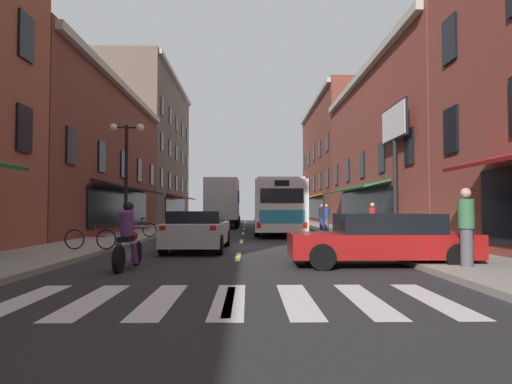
{
  "coord_description": "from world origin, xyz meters",
  "views": [
    {
      "loc": [
        0.31,
        -17.17,
        1.47
      ],
      "look_at": [
        0.71,
        5.82,
        2.35
      ],
      "focal_mm": 31.08,
      "sensor_mm": 36.0,
      "label": 1
    }
  ],
  "objects_px": {
    "bicycle_mid": "(91,238)",
    "pedestrian_far": "(373,219)",
    "motorcycle_rider": "(128,240)",
    "box_truck": "(223,203)",
    "bicycle_near": "(139,229)",
    "pedestrian_mid": "(327,217)",
    "pedestrian_near": "(322,216)",
    "billboard_sign": "(394,135)",
    "sedan_near": "(198,230)",
    "sedan_mid": "(229,217)",
    "street_lamp_twin": "(126,176)",
    "sedan_far": "(382,239)",
    "transit_bus": "(277,207)",
    "pedestrian_rear": "(466,226)"
  },
  "relations": [
    {
      "from": "bicycle_near",
      "to": "sedan_mid",
      "type": "bearing_deg",
      "value": 81.04
    },
    {
      "from": "transit_bus",
      "to": "street_lamp_twin",
      "type": "height_order",
      "value": "street_lamp_twin"
    },
    {
      "from": "billboard_sign",
      "to": "sedan_near",
      "type": "distance_m",
      "value": 10.44
    },
    {
      "from": "box_truck",
      "to": "bicycle_near",
      "type": "height_order",
      "value": "box_truck"
    },
    {
      "from": "pedestrian_far",
      "to": "street_lamp_twin",
      "type": "xyz_separation_m",
      "value": [
        -11.03,
        -2.98,
        1.87
      ]
    },
    {
      "from": "pedestrian_mid",
      "to": "street_lamp_twin",
      "type": "xyz_separation_m",
      "value": [
        -9.7,
        -7.98,
        1.88
      ]
    },
    {
      "from": "sedan_far",
      "to": "bicycle_mid",
      "type": "xyz_separation_m",
      "value": [
        -8.64,
        3.23,
        -0.18
      ]
    },
    {
      "from": "bicycle_mid",
      "to": "pedestrian_far",
      "type": "bearing_deg",
      "value": 30.58
    },
    {
      "from": "pedestrian_mid",
      "to": "box_truck",
      "type": "bearing_deg",
      "value": -13.28
    },
    {
      "from": "bicycle_mid",
      "to": "pedestrian_rear",
      "type": "height_order",
      "value": "pedestrian_rear"
    },
    {
      "from": "sedan_near",
      "to": "pedestrian_far",
      "type": "relative_size",
      "value": 2.88
    },
    {
      "from": "bicycle_near",
      "to": "pedestrian_near",
      "type": "bearing_deg",
      "value": 36.01
    },
    {
      "from": "pedestrian_mid",
      "to": "bicycle_mid",
      "type": "bearing_deg",
      "value": 87.96
    },
    {
      "from": "street_lamp_twin",
      "to": "pedestrian_far",
      "type": "bearing_deg",
      "value": 15.1
    },
    {
      "from": "motorcycle_rider",
      "to": "box_truck",
      "type": "bearing_deg",
      "value": 87.59
    },
    {
      "from": "pedestrian_near",
      "to": "street_lamp_twin",
      "type": "relative_size",
      "value": 0.34
    },
    {
      "from": "motorcycle_rider",
      "to": "pedestrian_far",
      "type": "height_order",
      "value": "pedestrian_far"
    },
    {
      "from": "bicycle_near",
      "to": "pedestrian_near",
      "type": "height_order",
      "value": "pedestrian_near"
    },
    {
      "from": "sedan_near",
      "to": "bicycle_mid",
      "type": "height_order",
      "value": "sedan_near"
    },
    {
      "from": "sedan_near",
      "to": "pedestrian_rear",
      "type": "bearing_deg",
      "value": -39.5
    },
    {
      "from": "sedan_near",
      "to": "street_lamp_twin",
      "type": "height_order",
      "value": "street_lamp_twin"
    },
    {
      "from": "sedan_near",
      "to": "sedan_mid",
      "type": "bearing_deg",
      "value": 90.07
    },
    {
      "from": "billboard_sign",
      "to": "sedan_near",
      "type": "bearing_deg",
      "value": -152.77
    },
    {
      "from": "sedan_far",
      "to": "pedestrian_near",
      "type": "bearing_deg",
      "value": 85.64
    },
    {
      "from": "bicycle_near",
      "to": "pedestrian_far",
      "type": "xyz_separation_m",
      "value": [
        11.23,
        0.04,
        0.47
      ]
    },
    {
      "from": "pedestrian_near",
      "to": "pedestrian_mid",
      "type": "distance_m",
      "value": 2.22
    },
    {
      "from": "bicycle_near",
      "to": "street_lamp_twin",
      "type": "relative_size",
      "value": 0.35
    },
    {
      "from": "pedestrian_mid",
      "to": "pedestrian_rear",
      "type": "height_order",
      "value": "pedestrian_rear"
    },
    {
      "from": "pedestrian_mid",
      "to": "transit_bus",
      "type": "bearing_deg",
      "value": 24.74
    },
    {
      "from": "pedestrian_rear",
      "to": "motorcycle_rider",
      "type": "bearing_deg",
      "value": -141.01
    },
    {
      "from": "sedan_far",
      "to": "bicycle_near",
      "type": "distance_m",
      "value": 13.1
    },
    {
      "from": "billboard_sign",
      "to": "pedestrian_mid",
      "type": "relative_size",
      "value": 3.79
    },
    {
      "from": "bicycle_mid",
      "to": "pedestrian_near",
      "type": "xyz_separation_m",
      "value": [
        9.94,
        13.83,
        0.5
      ]
    },
    {
      "from": "sedan_far",
      "to": "street_lamp_twin",
      "type": "xyz_separation_m",
      "value": [
        -8.5,
        6.86,
        2.16
      ]
    },
    {
      "from": "box_truck",
      "to": "pedestrian_rear",
      "type": "bearing_deg",
      "value": -74.04
    },
    {
      "from": "sedan_mid",
      "to": "bicycle_mid",
      "type": "relative_size",
      "value": 2.55
    },
    {
      "from": "motorcycle_rider",
      "to": "bicycle_near",
      "type": "xyz_separation_m",
      "value": [
        -2.29,
        10.31,
        -0.21
      ]
    },
    {
      "from": "billboard_sign",
      "to": "pedestrian_rear",
      "type": "relative_size",
      "value": 3.38
    },
    {
      "from": "bicycle_mid",
      "to": "pedestrian_far",
      "type": "distance_m",
      "value": 12.99
    },
    {
      "from": "bicycle_mid",
      "to": "pedestrian_mid",
      "type": "bearing_deg",
      "value": 49.71
    },
    {
      "from": "motorcycle_rider",
      "to": "pedestrian_far",
      "type": "distance_m",
      "value": 13.68
    },
    {
      "from": "motorcycle_rider",
      "to": "sedan_mid",
      "type": "bearing_deg",
      "value": 87.98
    },
    {
      "from": "billboard_sign",
      "to": "pedestrian_rear",
      "type": "bearing_deg",
      "value": -99.65
    },
    {
      "from": "sedan_near",
      "to": "sedan_far",
      "type": "relative_size",
      "value": 1.0
    },
    {
      "from": "sedan_far",
      "to": "box_truck",
      "type": "bearing_deg",
      "value": 103.15
    },
    {
      "from": "sedan_mid",
      "to": "street_lamp_twin",
      "type": "relative_size",
      "value": 0.9
    },
    {
      "from": "pedestrian_far",
      "to": "pedestrian_rear",
      "type": "bearing_deg",
      "value": -145.6
    },
    {
      "from": "sedan_mid",
      "to": "sedan_far",
      "type": "relative_size",
      "value": 0.93
    },
    {
      "from": "sedan_near",
      "to": "bicycle_near",
      "type": "bearing_deg",
      "value": 122.34
    },
    {
      "from": "transit_bus",
      "to": "pedestrian_far",
      "type": "height_order",
      "value": "transit_bus"
    }
  ]
}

